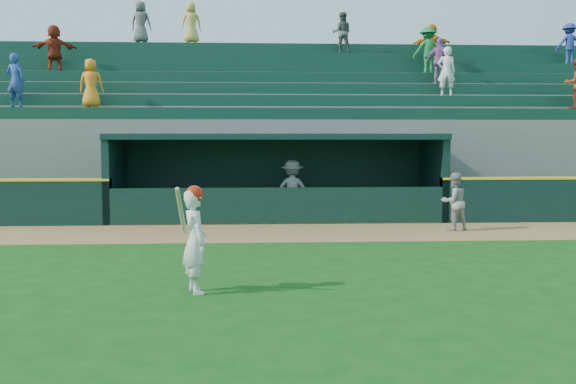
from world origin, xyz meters
name	(u,v)px	position (x,y,z in m)	size (l,w,h in m)	color
ground	(293,275)	(0.00, 0.00, 0.00)	(120.00, 120.00, 0.00)	#114110
warning_track	(281,233)	(0.00, 4.90, 0.01)	(40.00, 3.00, 0.01)	olive
dugout_player_front	(454,202)	(4.40, 5.07, 0.74)	(0.72, 0.56, 1.48)	#999A95
dugout_player_inside	(292,189)	(0.46, 7.72, 0.85)	(1.10, 0.63, 1.70)	#A5A5A0
dugout	(276,171)	(0.00, 8.00, 1.36)	(9.40, 2.80, 2.46)	slate
stands	(272,136)	(0.01, 12.57, 2.40)	(34.50, 6.25, 7.56)	slate
batter_at_plate	(195,239)	(-1.56, -1.13, 0.83)	(0.56, 0.82, 1.66)	white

